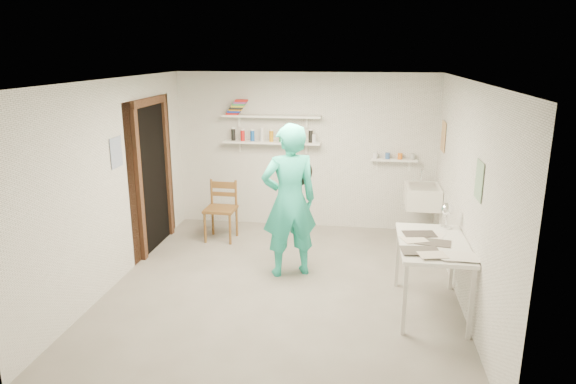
# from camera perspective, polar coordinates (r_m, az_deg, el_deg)

# --- Properties ---
(floor) EXTENTS (4.00, 4.50, 0.02)m
(floor) POSITION_cam_1_polar(r_m,az_deg,el_deg) (6.21, -0.53, -10.45)
(floor) COLOR slate
(floor) RESTS_ON ground
(ceiling) EXTENTS (4.00, 4.50, 0.02)m
(ceiling) POSITION_cam_1_polar(r_m,az_deg,el_deg) (5.60, -0.59, 12.44)
(ceiling) COLOR silver
(ceiling) RESTS_ON wall_back
(wall_back) EXTENTS (4.00, 0.02, 2.40)m
(wall_back) POSITION_cam_1_polar(r_m,az_deg,el_deg) (7.98, 1.90, 4.55)
(wall_back) COLOR silver
(wall_back) RESTS_ON ground
(wall_front) EXTENTS (4.00, 0.02, 2.40)m
(wall_front) POSITION_cam_1_polar(r_m,az_deg,el_deg) (3.69, -5.92, -8.63)
(wall_front) COLOR silver
(wall_front) RESTS_ON ground
(wall_left) EXTENTS (0.02, 4.50, 2.40)m
(wall_left) POSITION_cam_1_polar(r_m,az_deg,el_deg) (6.40, -18.65, 1.03)
(wall_left) COLOR silver
(wall_left) RESTS_ON ground
(wall_right) EXTENTS (0.02, 4.50, 2.40)m
(wall_right) POSITION_cam_1_polar(r_m,az_deg,el_deg) (5.84, 19.31, -0.35)
(wall_right) COLOR silver
(wall_right) RESTS_ON ground
(doorway_recess) EXTENTS (0.02, 0.90, 2.00)m
(doorway_recess) POSITION_cam_1_polar(r_m,az_deg,el_deg) (7.36, -14.78, 1.54)
(doorway_recess) COLOR black
(doorway_recess) RESTS_ON wall_left
(corridor_box) EXTENTS (1.40, 1.50, 2.10)m
(corridor_box) POSITION_cam_1_polar(r_m,az_deg,el_deg) (7.65, -19.72, 2.04)
(corridor_box) COLOR brown
(corridor_box) RESTS_ON ground
(door_lintel) EXTENTS (0.06, 1.05, 0.10)m
(door_lintel) POSITION_cam_1_polar(r_m,az_deg,el_deg) (7.19, -15.21, 9.69)
(door_lintel) COLOR brown
(door_lintel) RESTS_ON wall_left
(door_jamb_near) EXTENTS (0.06, 0.10, 2.00)m
(door_jamb_near) POSITION_cam_1_polar(r_m,az_deg,el_deg) (6.91, -16.21, 0.54)
(door_jamb_near) COLOR brown
(door_jamb_near) RESTS_ON ground
(door_jamb_far) EXTENTS (0.06, 0.10, 2.00)m
(door_jamb_far) POSITION_cam_1_polar(r_m,az_deg,el_deg) (7.81, -13.25, 2.41)
(door_jamb_far) COLOR brown
(door_jamb_far) RESTS_ON ground
(shelf_lower) EXTENTS (1.50, 0.22, 0.03)m
(shelf_lower) POSITION_cam_1_polar(r_m,az_deg,el_deg) (7.89, -1.82, 5.54)
(shelf_lower) COLOR white
(shelf_lower) RESTS_ON wall_back
(shelf_upper) EXTENTS (1.50, 0.22, 0.03)m
(shelf_upper) POSITION_cam_1_polar(r_m,az_deg,el_deg) (7.83, -1.85, 8.43)
(shelf_upper) COLOR white
(shelf_upper) RESTS_ON wall_back
(ledge_shelf) EXTENTS (0.70, 0.14, 0.03)m
(ledge_shelf) POSITION_cam_1_polar(r_m,az_deg,el_deg) (7.87, 11.65, 3.51)
(ledge_shelf) COLOR white
(ledge_shelf) RESTS_ON wall_back
(poster_left) EXTENTS (0.01, 0.28, 0.36)m
(poster_left) POSITION_cam_1_polar(r_m,az_deg,el_deg) (6.36, -18.54, 4.19)
(poster_left) COLOR #334C7F
(poster_left) RESTS_ON wall_left
(poster_right_a) EXTENTS (0.01, 0.34, 0.42)m
(poster_right_a) POSITION_cam_1_polar(r_m,az_deg,el_deg) (7.50, 16.87, 5.93)
(poster_right_a) COLOR #995933
(poster_right_a) RESTS_ON wall_right
(poster_right_b) EXTENTS (0.01, 0.30, 0.38)m
(poster_right_b) POSITION_cam_1_polar(r_m,az_deg,el_deg) (5.25, 20.46, 1.20)
(poster_right_b) COLOR #3F724C
(poster_right_b) RESTS_ON wall_right
(belfast_sink) EXTENTS (0.48, 0.60, 0.30)m
(belfast_sink) POSITION_cam_1_polar(r_m,az_deg,el_deg) (7.55, 14.70, -0.47)
(belfast_sink) COLOR white
(belfast_sink) RESTS_ON wall_right
(man) EXTENTS (0.81, 0.69, 1.89)m
(man) POSITION_cam_1_polar(r_m,az_deg,el_deg) (6.21, 0.15, -1.01)
(man) COLOR #26BFA4
(man) RESTS_ON ground
(wall_clock) EXTENTS (0.33, 0.17, 0.34)m
(wall_clock) POSITION_cam_1_polar(r_m,az_deg,el_deg) (6.31, 1.21, 2.22)
(wall_clock) COLOR beige
(wall_clock) RESTS_ON man
(wooden_chair) EXTENTS (0.45, 0.43, 0.93)m
(wooden_chair) POSITION_cam_1_polar(r_m,az_deg,el_deg) (7.56, -7.50, -1.91)
(wooden_chair) COLOR brown
(wooden_chair) RESTS_ON ground
(work_table) EXTENTS (0.70, 1.17, 0.78)m
(work_table) POSITION_cam_1_polar(r_m,az_deg,el_deg) (5.72, 15.57, -9.02)
(work_table) COLOR white
(work_table) RESTS_ON ground
(desk_lamp) EXTENTS (0.15, 0.15, 0.15)m
(desk_lamp) POSITION_cam_1_polar(r_m,az_deg,el_deg) (5.97, 17.29, -1.85)
(desk_lamp) COLOR white
(desk_lamp) RESTS_ON work_table
(spray_cans) EXTENTS (1.31, 0.06, 0.17)m
(spray_cans) POSITION_cam_1_polar(r_m,az_deg,el_deg) (7.88, -1.83, 6.26)
(spray_cans) COLOR black
(spray_cans) RESTS_ON shelf_lower
(book_stack) EXTENTS (0.32, 0.14, 0.22)m
(book_stack) POSITION_cam_1_polar(r_m,az_deg,el_deg) (7.93, -5.68, 9.37)
(book_stack) COLOR red
(book_stack) RESTS_ON shelf_upper
(ledge_pots) EXTENTS (0.48, 0.07, 0.09)m
(ledge_pots) POSITION_cam_1_polar(r_m,az_deg,el_deg) (7.86, 11.67, 3.94)
(ledge_pots) COLOR silver
(ledge_pots) RESTS_ON ledge_shelf
(papers) EXTENTS (0.30, 0.22, 0.03)m
(papers) POSITION_cam_1_polar(r_m,az_deg,el_deg) (5.57, 15.87, -5.20)
(papers) COLOR silver
(papers) RESTS_ON work_table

